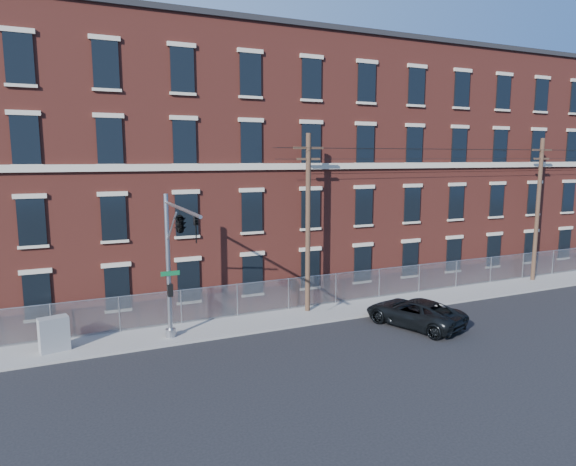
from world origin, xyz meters
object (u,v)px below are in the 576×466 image
(traffic_signal_mast, at_px, (177,237))
(utility_cabinet, at_px, (54,334))
(utility_pole_near, at_px, (308,220))
(pickup_truck, at_px, (414,312))

(traffic_signal_mast, relative_size, utility_cabinet, 4.47)
(utility_pole_near, distance_m, utility_cabinet, 13.91)
(pickup_truck, relative_size, utility_cabinet, 3.36)
(utility_pole_near, relative_size, pickup_truck, 1.90)
(traffic_signal_mast, xyz_separation_m, utility_cabinet, (-5.16, 2.66, -4.49))
(pickup_truck, bearing_deg, utility_pole_near, -66.57)
(traffic_signal_mast, relative_size, pickup_truck, 1.33)
(traffic_signal_mast, distance_m, utility_pole_near, 8.70)
(traffic_signal_mast, relative_size, utility_pole_near, 0.70)
(utility_pole_near, relative_size, utility_cabinet, 6.38)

